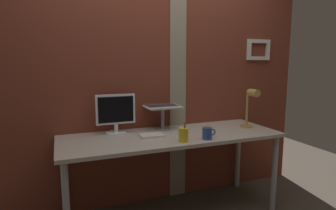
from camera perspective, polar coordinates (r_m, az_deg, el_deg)
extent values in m
cube|color=brown|center=(2.80, -2.86, 5.54)|extent=(3.28, 0.12, 2.47)
cube|color=gray|center=(2.82, 2.01, 5.57)|extent=(0.17, 0.01, 2.47)
cube|color=white|center=(3.31, 17.85, 12.13)|extent=(0.29, 0.03, 0.04)
cube|color=white|center=(3.30, 17.70, 8.97)|extent=(0.29, 0.03, 0.04)
cube|color=white|center=(3.23, 16.01, 10.68)|extent=(0.04, 0.03, 0.14)
cube|color=white|center=(3.39, 19.46, 10.42)|extent=(0.04, 0.03, 0.14)
cube|color=beige|center=(2.51, 0.84, -6.30)|extent=(1.94, 0.69, 0.03)
cylinder|color=#B2B2B7|center=(2.87, 20.62, -12.83)|extent=(0.05, 0.05, 0.72)
cylinder|color=#B2B2B7|center=(2.73, -20.15, -13.94)|extent=(0.05, 0.05, 0.72)
cylinder|color=#B2B2B7|center=(3.29, 13.92, -9.77)|extent=(0.05, 0.05, 0.72)
cylinder|color=white|center=(2.59, -10.39, -5.50)|extent=(0.18, 0.18, 0.01)
cylinder|color=white|center=(2.58, -10.42, -4.56)|extent=(0.04, 0.04, 0.08)
cube|color=white|center=(2.55, -10.53, -0.83)|extent=(0.35, 0.04, 0.26)
cube|color=black|center=(2.53, -10.44, -0.90)|extent=(0.31, 0.00, 0.23)
cylinder|color=gray|center=(2.71, -1.08, -4.74)|extent=(0.14, 0.14, 0.01)
cylinder|color=gray|center=(2.69, -1.08, -2.65)|extent=(0.03, 0.03, 0.19)
cube|color=gray|center=(2.67, -1.09, -0.56)|extent=(0.28, 0.22, 0.01)
cube|color=silver|center=(2.67, -1.09, -0.32)|extent=(0.33, 0.24, 0.01)
cube|color=#2D2D30|center=(2.69, -1.23, -0.10)|extent=(0.29, 0.15, 0.00)
cube|color=silver|center=(2.80, -2.21, 2.63)|extent=(0.33, 0.07, 0.23)
cube|color=black|center=(2.79, -2.17, 2.58)|extent=(0.30, 0.06, 0.20)
cylinder|color=tan|center=(2.89, 15.49, -4.16)|extent=(0.12, 0.12, 0.02)
cylinder|color=tan|center=(2.86, 15.64, -0.56)|extent=(0.02, 0.02, 0.35)
cylinder|color=tan|center=(2.77, 16.89, 2.36)|extent=(0.07, 0.11, 0.07)
cylinder|color=yellow|center=(2.28, 3.13, -6.03)|extent=(0.08, 0.08, 0.11)
cylinder|color=red|center=(2.27, 3.32, -5.41)|extent=(0.01, 0.01, 0.15)
cylinder|color=green|center=(2.26, 3.50, -5.23)|extent=(0.01, 0.01, 0.17)
cylinder|color=#2D4C8C|center=(2.38, 7.89, -5.67)|extent=(0.08, 0.08, 0.10)
torus|color=#2D4C8C|center=(2.40, 9.00, -5.43)|extent=(0.06, 0.01, 0.06)
cube|color=silver|center=(2.44, -3.33, -6.14)|extent=(0.21, 0.15, 0.02)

